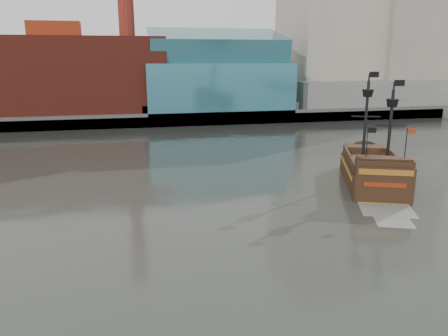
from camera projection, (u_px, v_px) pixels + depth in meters
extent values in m
plane|color=#252722|center=(285.00, 283.00, 26.42)|extent=(400.00, 400.00, 0.00)
cube|color=slate|center=(162.00, 105.00, 113.20)|extent=(220.00, 60.00, 2.00)
cube|color=#4C4C49|center=(174.00, 120.00, 85.22)|extent=(220.00, 1.00, 2.60)
cube|color=maroon|center=(58.00, 76.00, 87.57)|extent=(42.00, 18.00, 15.00)
cube|color=teal|center=(216.00, 87.00, 92.99)|extent=(30.00, 16.00, 10.00)
cube|color=#B2A594|center=(331.00, 6.00, 104.24)|extent=(20.00, 22.00, 46.00)
cube|color=gray|center=(406.00, 23.00, 105.22)|extent=(18.00, 18.00, 38.00)
cube|color=#B2A594|center=(337.00, 2.00, 121.67)|extent=(24.00, 20.00, 52.00)
cube|color=slate|center=(386.00, 95.00, 97.64)|extent=(40.00, 6.00, 6.00)
cube|color=teal|center=(216.00, 48.00, 91.00)|extent=(28.00, 14.94, 8.78)
cube|color=black|center=(372.00, 178.00, 46.91)|extent=(9.81, 14.05, 2.81)
cube|color=#46301A|center=(373.00, 164.00, 46.52)|extent=(8.83, 12.64, 0.32)
cube|color=black|center=(366.00, 150.00, 51.38)|extent=(5.23, 4.11, 1.08)
cube|color=black|center=(384.00, 169.00, 40.94)|extent=(5.41, 3.50, 1.95)
cube|color=black|center=(384.00, 190.00, 40.42)|extent=(5.02, 2.21, 4.32)
cube|color=#9B5E1E|center=(386.00, 172.00, 39.85)|extent=(4.55, 1.88, 0.54)
cube|color=maroon|center=(385.00, 185.00, 40.14)|extent=(3.55, 1.48, 0.43)
cylinder|color=black|center=(366.00, 120.00, 47.12)|extent=(0.39, 0.39, 8.43)
cylinder|color=black|center=(390.00, 129.00, 43.50)|extent=(0.39, 0.39, 7.78)
cone|color=black|center=(368.00, 93.00, 46.39)|extent=(1.54, 1.54, 0.76)
cone|color=black|center=(392.00, 103.00, 42.86)|extent=(1.54, 1.54, 0.76)
cube|color=black|center=(374.00, 75.00, 45.83)|extent=(0.92, 0.39, 0.59)
cube|color=black|center=(400.00, 83.00, 42.30)|extent=(0.92, 0.39, 0.59)
cube|color=gray|center=(387.00, 210.00, 39.00)|extent=(5.71, 5.31, 0.02)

